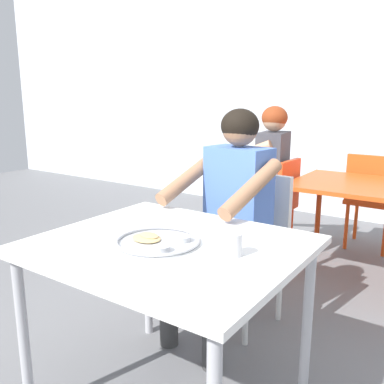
{
  "coord_description": "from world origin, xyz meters",
  "views": [
    {
      "loc": [
        0.98,
        -1.18,
        1.31
      ],
      "look_at": [
        -0.04,
        0.3,
        0.9
      ],
      "focal_mm": 38.77,
      "sensor_mm": 36.0,
      "label": 1
    }
  ],
  "objects_px": {
    "thali_tray": "(158,241)",
    "chair_red_left": "(276,201)",
    "diner_foreground": "(228,205)",
    "chair_red_far": "(371,195)",
    "table_background_red": "(362,194)",
    "table_foreground": "(169,260)",
    "chair_foreground": "(249,238)",
    "drinking_cup": "(233,244)",
    "patron_background": "(262,169)"
  },
  "relations": [
    {
      "from": "chair_foreground",
      "to": "drinking_cup",
      "type": "bearing_deg",
      "value": -67.3
    },
    {
      "from": "table_foreground",
      "to": "drinking_cup",
      "type": "relative_size",
      "value": 12.05
    },
    {
      "from": "diner_foreground",
      "to": "chair_red_far",
      "type": "height_order",
      "value": "diner_foreground"
    },
    {
      "from": "drinking_cup",
      "to": "diner_foreground",
      "type": "relative_size",
      "value": 0.07
    },
    {
      "from": "chair_red_far",
      "to": "chair_red_left",
      "type": "bearing_deg",
      "value": -130.76
    },
    {
      "from": "table_background_red",
      "to": "patron_background",
      "type": "distance_m",
      "value": 0.8
    },
    {
      "from": "thali_tray",
      "to": "diner_foreground",
      "type": "distance_m",
      "value": 0.69
    },
    {
      "from": "thali_tray",
      "to": "drinking_cup",
      "type": "bearing_deg",
      "value": 10.39
    },
    {
      "from": "diner_foreground",
      "to": "chair_red_left",
      "type": "height_order",
      "value": "diner_foreground"
    },
    {
      "from": "table_foreground",
      "to": "chair_foreground",
      "type": "height_order",
      "value": "chair_foreground"
    },
    {
      "from": "chair_foreground",
      "to": "chair_red_left",
      "type": "distance_m",
      "value": 0.98
    },
    {
      "from": "thali_tray",
      "to": "chair_red_left",
      "type": "bearing_deg",
      "value": 99.16
    },
    {
      "from": "table_foreground",
      "to": "thali_tray",
      "type": "xyz_separation_m",
      "value": [
        -0.02,
        -0.04,
        0.09
      ]
    },
    {
      "from": "chair_red_far",
      "to": "diner_foreground",
      "type": "bearing_deg",
      "value": -100.9
    },
    {
      "from": "drinking_cup",
      "to": "table_foreground",
      "type": "bearing_deg",
      "value": -176.76
    },
    {
      "from": "table_foreground",
      "to": "diner_foreground",
      "type": "bearing_deg",
      "value": 98.53
    },
    {
      "from": "drinking_cup",
      "to": "patron_background",
      "type": "xyz_separation_m",
      "value": [
        -0.75,
        1.84,
        -0.05
      ]
    },
    {
      "from": "chair_foreground",
      "to": "patron_background",
      "type": "xyz_separation_m",
      "value": [
        -0.4,
        0.98,
        0.24
      ]
    },
    {
      "from": "table_background_red",
      "to": "table_foreground",
      "type": "bearing_deg",
      "value": -99.61
    },
    {
      "from": "drinking_cup",
      "to": "diner_foreground",
      "type": "distance_m",
      "value": 0.73
    },
    {
      "from": "thali_tray",
      "to": "chair_red_left",
      "type": "relative_size",
      "value": 0.4
    },
    {
      "from": "table_foreground",
      "to": "table_background_red",
      "type": "distance_m",
      "value": 1.89
    },
    {
      "from": "diner_foreground",
      "to": "chair_red_far",
      "type": "xyz_separation_m",
      "value": [
        0.36,
        1.85,
        -0.25
      ]
    },
    {
      "from": "table_foreground",
      "to": "diner_foreground",
      "type": "xyz_separation_m",
      "value": [
        -0.1,
        0.64,
        0.08
      ]
    },
    {
      "from": "chair_red_left",
      "to": "patron_background",
      "type": "bearing_deg",
      "value": 166.59
    },
    {
      "from": "table_background_red",
      "to": "chair_red_left",
      "type": "bearing_deg",
      "value": -175.6
    },
    {
      "from": "table_background_red",
      "to": "diner_foreground",
      "type": "bearing_deg",
      "value": -108.68
    },
    {
      "from": "patron_background",
      "to": "table_foreground",
      "type": "bearing_deg",
      "value": -75.72
    },
    {
      "from": "thali_tray",
      "to": "table_background_red",
      "type": "relative_size",
      "value": 0.35
    },
    {
      "from": "chair_foreground",
      "to": "table_background_red",
      "type": "xyz_separation_m",
      "value": [
        0.39,
        1.0,
        0.12
      ]
    },
    {
      "from": "chair_foreground",
      "to": "chair_red_far",
      "type": "relative_size",
      "value": 1.03
    },
    {
      "from": "table_foreground",
      "to": "chair_foreground",
      "type": "bearing_deg",
      "value": 94.93
    },
    {
      "from": "diner_foreground",
      "to": "drinking_cup",
      "type": "bearing_deg",
      "value": -59.01
    },
    {
      "from": "drinking_cup",
      "to": "chair_red_left",
      "type": "xyz_separation_m",
      "value": [
        -0.6,
        1.8,
        -0.3
      ]
    },
    {
      "from": "drinking_cup",
      "to": "chair_foreground",
      "type": "distance_m",
      "value": 0.97
    },
    {
      "from": "chair_red_far",
      "to": "patron_background",
      "type": "xyz_separation_m",
      "value": [
        -0.73,
        -0.64,
        0.25
      ]
    },
    {
      "from": "table_background_red",
      "to": "chair_red_left",
      "type": "distance_m",
      "value": 0.65
    },
    {
      "from": "table_foreground",
      "to": "thali_tray",
      "type": "bearing_deg",
      "value": -120.54
    },
    {
      "from": "drinking_cup",
      "to": "chair_foreground",
      "type": "xyz_separation_m",
      "value": [
        -0.36,
        0.85,
        -0.29
      ]
    },
    {
      "from": "chair_red_left",
      "to": "drinking_cup",
      "type": "bearing_deg",
      "value": -71.46
    },
    {
      "from": "patron_background",
      "to": "drinking_cup",
      "type": "bearing_deg",
      "value": -67.71
    },
    {
      "from": "table_background_red",
      "to": "chair_red_far",
      "type": "bearing_deg",
      "value": 95.21
    },
    {
      "from": "chair_red_far",
      "to": "patron_background",
      "type": "bearing_deg",
      "value": -138.8
    },
    {
      "from": "diner_foreground",
      "to": "chair_red_left",
      "type": "bearing_deg",
      "value": 100.92
    },
    {
      "from": "table_foreground",
      "to": "diner_foreground",
      "type": "relative_size",
      "value": 0.82
    },
    {
      "from": "drinking_cup",
      "to": "chair_foreground",
      "type": "relative_size",
      "value": 0.1
    },
    {
      "from": "chair_foreground",
      "to": "diner_foreground",
      "type": "height_order",
      "value": "diner_foreground"
    },
    {
      "from": "chair_red_left",
      "to": "patron_background",
      "type": "height_order",
      "value": "patron_background"
    },
    {
      "from": "thali_tray",
      "to": "table_background_red",
      "type": "bearing_deg",
      "value": 79.9
    },
    {
      "from": "table_background_red",
      "to": "chair_red_left",
      "type": "xyz_separation_m",
      "value": [
        -0.64,
        -0.05,
        -0.13
      ]
    }
  ]
}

